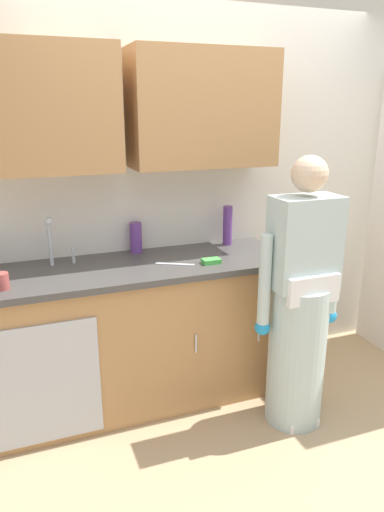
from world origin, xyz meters
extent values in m
plane|color=tan|center=(0.00, 0.00, 0.00)|extent=(9.00, 9.00, 0.00)
cube|color=silver|center=(0.00, 1.05, 1.35)|extent=(4.80, 0.10, 2.70)
cube|color=#B27F4C|center=(-1.04, 0.83, 1.85)|extent=(0.91, 0.34, 0.70)
cube|color=#B27F4C|center=(-0.05, 0.83, 1.85)|extent=(0.91, 0.34, 0.70)
cube|color=#B27F4C|center=(-0.55, 0.70, 0.45)|extent=(1.90, 0.60, 0.90)
cube|color=#B7BABF|center=(-1.15, 0.39, 0.41)|extent=(0.60, 0.01, 0.72)
cylinder|color=silver|center=(-0.27, 0.39, 0.50)|extent=(0.01, 0.01, 0.12)
cylinder|color=silver|center=(0.16, 0.39, 0.50)|extent=(0.01, 0.01, 0.12)
cube|color=#474442|center=(-0.55, 0.70, 0.92)|extent=(1.96, 0.66, 0.04)
cube|color=#B7BABF|center=(-0.99, 0.70, 0.92)|extent=(0.50, 0.36, 0.03)
cylinder|color=#B7BABF|center=(-1.03, 0.85, 1.09)|extent=(0.02, 0.02, 0.30)
sphere|color=#B7BABF|center=(-1.03, 0.79, 1.23)|extent=(0.04, 0.04, 0.04)
cylinder|color=#B7BABF|center=(-0.90, 0.85, 0.99)|extent=(0.02, 0.02, 0.10)
cube|color=white|center=(0.29, 0.13, 0.03)|extent=(0.20, 0.26, 0.06)
cylinder|color=#B2C6C1|center=(0.29, 0.15, 0.44)|extent=(0.34, 0.34, 0.88)
cube|color=#B2C6C1|center=(0.29, 0.15, 1.14)|extent=(0.38, 0.22, 0.52)
sphere|color=#D7B492|center=(0.29, 0.15, 1.52)|extent=(0.20, 0.20, 0.20)
cube|color=white|center=(0.29, 0.03, 0.90)|extent=(0.32, 0.04, 0.16)
cylinder|color=#B2C6C1|center=(0.06, 0.17, 0.93)|extent=(0.07, 0.07, 0.55)
sphere|color=#1E8CCC|center=(0.06, 0.17, 0.65)|extent=(0.09, 0.09, 0.09)
cylinder|color=#B2C6C1|center=(0.52, 0.17, 0.93)|extent=(0.07, 0.07, 0.55)
sphere|color=#1E8CCC|center=(0.52, 0.17, 0.65)|extent=(0.09, 0.09, 0.09)
cylinder|color=#66388C|center=(0.16, 0.90, 1.08)|extent=(0.06, 0.06, 0.27)
cylinder|color=#66388C|center=(-0.48, 0.94, 1.04)|extent=(0.08, 0.08, 0.20)
cylinder|color=#B24C47|center=(-1.31, 0.53, 0.98)|extent=(0.08, 0.08, 0.09)
cube|color=silver|center=(-0.32, 0.60, 0.94)|extent=(0.22, 0.14, 0.01)
cube|color=#4CBF4C|center=(-0.11, 0.54, 0.96)|extent=(0.11, 0.07, 0.03)
camera|label=1|loc=(-1.19, -2.00, 1.85)|focal=33.14mm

